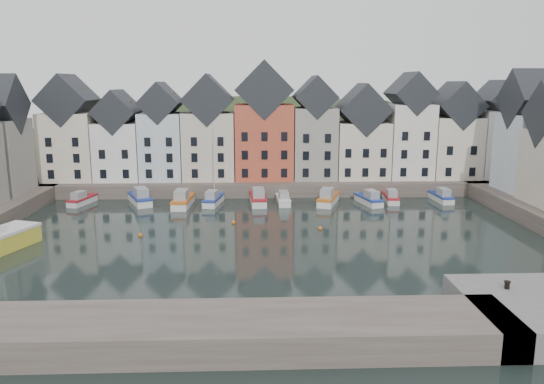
{
  "coord_description": "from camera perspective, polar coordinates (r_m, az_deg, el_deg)",
  "views": [
    {
      "loc": [
        -1.65,
        -53.24,
        16.51
      ],
      "look_at": [
        0.51,
        6.0,
        4.24
      ],
      "focal_mm": 35.0,
      "sensor_mm": 36.0,
      "label": 1
    }
  ],
  "objects": [
    {
      "name": "boat_g",
      "position": [
        73.72,
        6.04,
        -0.71
      ],
      "size": [
        4.07,
        7.01,
        2.57
      ],
      "rotation": [
        0.0,
        0.0,
        -0.32
      ],
      "color": "silver",
      "rests_on": "ground"
    },
    {
      "name": "ground",
      "position": [
        55.76,
        -0.3,
        -5.53
      ],
      "size": [
        260.0,
        260.0,
        0.0
      ],
      "primitive_type": "plane",
      "color": "black",
      "rests_on": "ground"
    },
    {
      "name": "hillside",
      "position": [
        114.56,
        -1.17,
        -5.82
      ],
      "size": [
        153.6,
        70.4,
        64.0
      ],
      "color": "#28351A",
      "rests_on": "ground"
    },
    {
      "name": "boat_h",
      "position": [
        74.46,
        10.4,
        -0.78
      ],
      "size": [
        3.15,
        6.21,
        2.29
      ],
      "rotation": [
        0.0,
        0.0,
        0.23
      ],
      "color": "silver",
      "rests_on": "ground"
    },
    {
      "name": "near_wall",
      "position": [
        35.86,
        -15.85,
        -14.41
      ],
      "size": [
        50.0,
        6.0,
        2.0
      ],
      "primitive_type": "cube",
      "color": "#50443D",
      "rests_on": "ground"
    },
    {
      "name": "boat_i",
      "position": [
        76.39,
        12.66,
        -0.6
      ],
      "size": [
        2.17,
        5.62,
        2.11
      ],
      "rotation": [
        0.0,
        0.0,
        -0.09
      ],
      "color": "silver",
      "rests_on": "ground"
    },
    {
      "name": "boat_d",
      "position": [
        73.49,
        -6.35,
        -0.78
      ],
      "size": [
        2.83,
        6.13,
        11.28
      ],
      "rotation": [
        0.0,
        0.0,
        -0.17
      ],
      "color": "silver",
      "rests_on": "ground"
    },
    {
      "name": "boat_a",
      "position": [
        77.81,
        -19.8,
        -0.79
      ],
      "size": [
        2.97,
        5.7,
        2.09
      ],
      "rotation": [
        0.0,
        0.0,
        -0.25
      ],
      "color": "silver",
      "rests_on": "ground"
    },
    {
      "name": "mooring_buoys",
      "position": [
        60.86,
        -4.24,
        -3.94
      ],
      "size": [
        20.5,
        5.5,
        0.5
      ],
      "color": "#C75D17",
      "rests_on": "ground"
    },
    {
      "name": "boat_f",
      "position": [
        73.48,
        1.21,
        -0.79
      ],
      "size": [
        1.92,
        5.54,
        2.1
      ],
      "rotation": [
        0.0,
        0.0,
        0.04
      ],
      "color": "silver",
      "rests_on": "ground"
    },
    {
      "name": "far_quay",
      "position": [
        84.69,
        -0.94,
        1.14
      ],
      "size": [
        90.0,
        16.0,
        2.0
      ],
      "primitive_type": "cube",
      "color": "#50443D",
      "rests_on": "ground"
    },
    {
      "name": "far_terrace",
      "position": [
        81.74,
        1.33,
        6.33
      ],
      "size": [
        72.37,
        8.16,
        17.78
      ],
      "color": "#EFE1C8",
      "rests_on": "far_quay"
    },
    {
      "name": "boat_j",
      "position": [
        78.77,
        17.75,
        -0.49
      ],
      "size": [
        2.11,
        5.79,
        2.19
      ],
      "rotation": [
        0.0,
        0.0,
        0.06
      ],
      "color": "silver",
      "rests_on": "ground"
    },
    {
      "name": "boat_c",
      "position": [
        72.96,
        -9.56,
        -0.91
      ],
      "size": [
        2.59,
        7.07,
        2.67
      ],
      "rotation": [
        0.0,
        0.0,
        -0.06
      ],
      "color": "silver",
      "rests_on": "ground"
    },
    {
      "name": "boat_e",
      "position": [
        73.47,
        -1.52,
        -0.69
      ],
      "size": [
        2.48,
        6.83,
        2.58
      ],
      "rotation": [
        0.0,
        0.0,
        0.06
      ],
      "color": "silver",
      "rests_on": "ground"
    },
    {
      "name": "boat_b",
      "position": [
        75.67,
        -14.0,
        -0.65
      ],
      "size": [
        4.69,
        7.15,
        2.64
      ],
      "rotation": [
        0.0,
        0.0,
        0.41
      ],
      "color": "silver",
      "rests_on": "ground"
    },
    {
      "name": "mooring_bollard",
      "position": [
        42.08,
        23.97,
        -9.08
      ],
      "size": [
        0.48,
        0.48,
        0.56
      ],
      "color": "black",
      "rests_on": "near_quay"
    }
  ]
}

